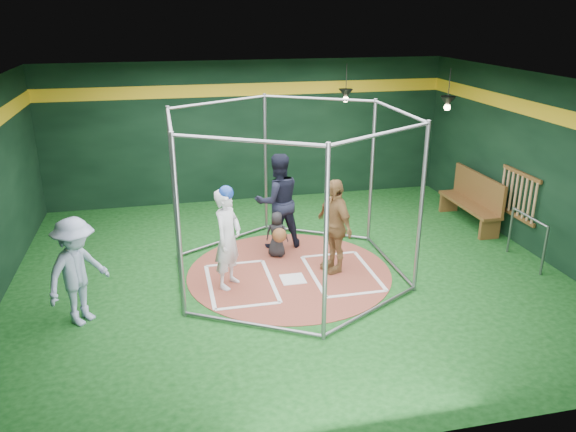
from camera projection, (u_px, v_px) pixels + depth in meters
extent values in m
cube|color=#0D3D11|center=(289.00, 273.00, 10.51)|extent=(10.00, 9.00, 0.02)
cube|color=black|center=(289.00, 82.00, 9.29)|extent=(10.00, 9.00, 0.02)
cube|color=black|center=(249.00, 132.00, 14.01)|extent=(10.00, 0.10, 3.50)
cube|color=black|center=(386.00, 308.00, 5.78)|extent=(10.00, 0.10, 3.50)
cube|color=black|center=(539.00, 167.00, 10.93)|extent=(0.10, 9.00, 3.50)
cube|color=yellow|center=(248.00, 90.00, 13.62)|extent=(10.00, 0.01, 0.30)
cube|color=yellow|center=(546.00, 113.00, 10.56)|extent=(0.01, 9.00, 0.30)
cylinder|color=brown|center=(289.00, 272.00, 10.50)|extent=(3.80, 3.80, 0.01)
cube|color=white|center=(293.00, 279.00, 10.22)|extent=(0.43, 0.43, 0.01)
cube|color=white|center=(234.00, 263.00, 10.85)|extent=(1.10, 0.07, 0.01)
cube|color=white|center=(248.00, 306.00, 9.30)|extent=(1.10, 0.07, 0.01)
cube|color=white|center=(210.00, 286.00, 9.96)|extent=(0.07, 1.70, 0.01)
cube|color=white|center=(271.00, 280.00, 10.19)|extent=(0.07, 1.70, 0.01)
cube|color=white|center=(329.00, 254.00, 11.25)|extent=(1.10, 0.07, 0.01)
cube|color=white|center=(357.00, 294.00, 9.69)|extent=(1.10, 0.07, 0.01)
cube|color=white|center=(313.00, 276.00, 10.35)|extent=(0.07, 1.70, 0.01)
cube|color=white|center=(370.00, 270.00, 10.58)|extent=(0.07, 1.70, 0.01)
cylinder|color=gray|center=(372.00, 173.00, 11.45)|extent=(0.07, 0.07, 3.00)
cylinder|color=gray|center=(265.00, 164.00, 12.09)|extent=(0.07, 0.07, 3.00)
cylinder|color=gray|center=(173.00, 186.00, 10.62)|extent=(0.07, 0.07, 3.00)
cylinder|color=gray|center=(178.00, 229.00, 8.52)|extent=(0.07, 0.07, 3.00)
cylinder|color=gray|center=(326.00, 247.00, 7.88)|extent=(0.07, 0.07, 3.00)
cylinder|color=gray|center=(421.00, 210.00, 9.35)|extent=(0.07, 0.07, 3.00)
cylinder|color=gray|center=(318.00, 99.00, 11.26)|extent=(2.02, 1.20, 0.06)
cylinder|color=gray|center=(316.00, 232.00, 12.27)|extent=(2.02, 1.20, 0.06)
cylinder|color=gray|center=(219.00, 102.00, 10.85)|extent=(2.02, 1.20, 0.06)
cylinder|color=gray|center=(225.00, 240.00, 11.86)|extent=(2.02, 1.20, 0.06)
cylinder|color=gray|center=(169.00, 120.00, 9.07)|extent=(0.06, 2.30, 0.06)
cylinder|color=gray|center=(181.00, 281.00, 10.08)|extent=(0.06, 2.30, 0.06)
cylinder|color=gray|center=(247.00, 140.00, 7.70)|extent=(2.02, 1.20, 0.06)
cylinder|color=gray|center=(251.00, 324.00, 8.70)|extent=(2.02, 1.20, 0.06)
cylinder|color=gray|center=(383.00, 134.00, 8.11)|extent=(2.02, 1.20, 0.06)
cylinder|color=gray|center=(372.00, 310.00, 9.12)|extent=(2.02, 1.20, 0.06)
cylinder|color=gray|center=(399.00, 111.00, 9.89)|extent=(0.06, 2.30, 0.06)
cylinder|color=gray|center=(389.00, 260.00, 10.90)|extent=(0.06, 2.30, 0.06)
cube|color=brown|center=(522.00, 174.00, 11.37)|extent=(0.05, 1.25, 0.08)
cube|color=brown|center=(516.00, 215.00, 11.69)|extent=(0.05, 1.25, 0.08)
cylinder|color=tan|center=(535.00, 203.00, 11.02)|extent=(0.06, 0.06, 0.85)
cylinder|color=tan|center=(530.00, 201.00, 11.17)|extent=(0.06, 0.06, 0.85)
cylinder|color=tan|center=(525.00, 199.00, 11.31)|extent=(0.06, 0.06, 0.85)
cylinder|color=tan|center=(520.00, 196.00, 11.45)|extent=(0.06, 0.06, 0.85)
cylinder|color=tan|center=(516.00, 194.00, 11.60)|extent=(0.06, 0.06, 0.85)
cylinder|color=tan|center=(511.00, 192.00, 11.74)|extent=(0.06, 0.06, 0.85)
cylinder|color=tan|center=(507.00, 189.00, 11.88)|extent=(0.06, 0.06, 0.85)
cylinder|color=tan|center=(503.00, 187.00, 12.03)|extent=(0.06, 0.06, 0.85)
cone|color=black|center=(346.00, 94.00, 13.30)|extent=(0.34, 0.34, 0.22)
sphere|color=#FFD899|center=(346.00, 99.00, 13.34)|extent=(0.14, 0.14, 0.14)
cylinder|color=black|center=(346.00, 79.00, 13.18)|extent=(0.02, 0.02, 0.70)
cone|color=black|center=(448.00, 101.00, 12.21)|extent=(0.34, 0.34, 0.22)
sphere|color=#FFD899|center=(447.00, 107.00, 12.25)|extent=(0.14, 0.14, 0.14)
cylinder|color=black|center=(449.00, 85.00, 12.09)|extent=(0.02, 0.02, 0.70)
imported|color=silver|center=(228.00, 239.00, 9.71)|extent=(0.72, 0.78, 1.79)
sphere|color=navy|center=(226.00, 193.00, 9.42)|extent=(0.26, 0.26, 0.26)
imported|color=#AE834A|center=(334.00, 226.00, 10.32)|extent=(0.69, 1.12, 1.78)
imported|color=black|center=(277.00, 234.00, 11.05)|extent=(0.53, 0.45, 0.92)
sphere|color=brown|center=(279.00, 235.00, 10.80)|extent=(0.28, 0.28, 0.28)
imported|color=black|center=(278.00, 201.00, 11.33)|extent=(1.04, 0.86, 1.97)
imported|color=#98A8C9|center=(77.00, 271.00, 8.58)|extent=(1.23, 1.27, 1.74)
cube|color=brown|center=(469.00, 205.00, 12.72)|extent=(0.47, 2.03, 0.07)
cube|color=brown|center=(479.00, 188.00, 12.63)|extent=(0.07, 2.03, 0.68)
cube|color=brown|center=(489.00, 229.00, 11.99)|extent=(0.45, 0.09, 0.45)
cube|color=brown|center=(449.00, 202.00, 13.63)|extent=(0.45, 0.09, 0.45)
cylinder|color=slate|center=(544.00, 251.00, 10.27)|extent=(0.05, 0.05, 0.96)
cylinder|color=slate|center=(510.00, 230.00, 11.25)|extent=(0.05, 0.05, 0.96)
cylinder|color=slate|center=(530.00, 217.00, 10.60)|extent=(0.05, 1.07, 0.05)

